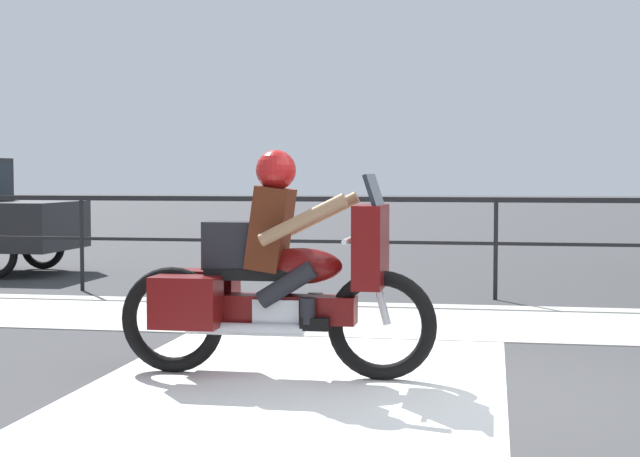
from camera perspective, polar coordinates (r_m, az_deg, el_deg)
The scene contains 5 objects.
ground_plane at distance 6.53m, azimuth 10.19°, elevation -9.82°, with size 120.00×120.00×0.00m, color #38383A.
sidewalk_band at distance 9.87m, azimuth 10.17°, elevation -5.35°, with size 44.00×2.40×0.01m, color #A8A59E.
crosswalk_band at distance 6.47m, azimuth -2.10°, elevation -9.85°, with size 2.86×6.00×0.01m, color silver.
fence_railing at distance 11.51m, azimuth 10.20°, elevation 0.53°, with size 36.00×0.05×1.19m.
motorcycle at distance 7.08m, azimuth -2.71°, elevation -2.89°, with size 2.33×0.76×1.64m.
Camera 1 is at (-0.02, -6.36, 1.47)m, focal length 55.00 mm.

